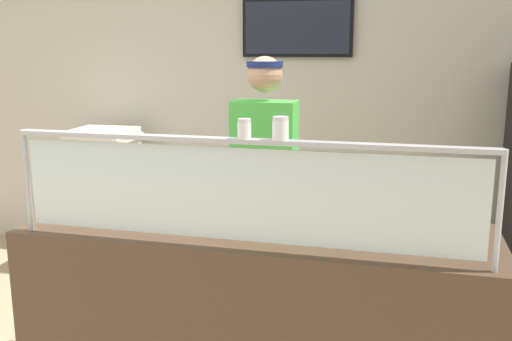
% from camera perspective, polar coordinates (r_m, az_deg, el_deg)
% --- Properties ---
extents(shop_rear_unit, '(6.67, 0.13, 2.70)m').
position_cam_1_polar(shop_rear_unit, '(4.69, 6.38, 6.53)').
color(shop_rear_unit, beige).
rests_on(shop_rear_unit, ground).
extents(serving_counter, '(2.27, 0.73, 0.95)m').
position_cam_1_polar(serving_counter, '(2.97, 0.06, -14.52)').
color(serving_counter, '#4C3828').
rests_on(serving_counter, ground).
extents(sneeze_guard, '(2.10, 0.06, 0.49)m').
position_cam_1_polar(sneeze_guard, '(2.43, -1.73, -1.04)').
color(sneeze_guard, '#B2B5BC').
rests_on(sneeze_guard, serving_counter).
extents(pizza_tray, '(0.50, 0.50, 0.04)m').
position_cam_1_polar(pizza_tray, '(2.86, -1.27, -4.93)').
color(pizza_tray, '#9EA0A8').
rests_on(pizza_tray, serving_counter).
extents(pizza_server, '(0.11, 0.29, 0.01)m').
position_cam_1_polar(pizza_server, '(2.83, -0.71, -4.67)').
color(pizza_server, '#ADAFB7').
rests_on(pizza_server, pizza_tray).
extents(parmesan_shaker, '(0.06, 0.06, 0.08)m').
position_cam_1_polar(parmesan_shaker, '(2.38, -1.17, 4.05)').
color(parmesan_shaker, white).
rests_on(parmesan_shaker, sneeze_guard).
extents(pepper_flake_shaker, '(0.07, 0.07, 0.10)m').
position_cam_1_polar(pepper_flake_shaker, '(2.34, 2.45, 4.06)').
color(pepper_flake_shaker, white).
rests_on(pepper_flake_shaker, sneeze_guard).
extents(worker_figure, '(0.41, 0.50, 1.76)m').
position_cam_1_polar(worker_figure, '(3.48, 0.88, -1.18)').
color(worker_figure, '#23232D').
rests_on(worker_figure, ground).
extents(prep_shelf, '(0.70, 0.55, 0.85)m').
position_cam_1_polar(prep_shelf, '(4.96, -14.58, -4.50)').
color(prep_shelf, '#B7BABF').
rests_on(prep_shelf, ground).
extents(pizza_box_stack, '(0.51, 0.50, 0.31)m').
position_cam_1_polar(pizza_box_stack, '(4.83, -14.96, 2.13)').
color(pizza_box_stack, silver).
rests_on(pizza_box_stack, prep_shelf).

